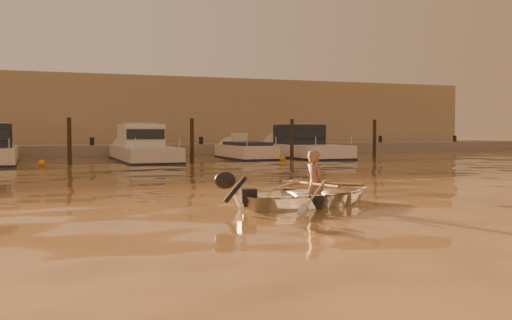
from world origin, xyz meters
name	(u,v)px	position (x,y,z in m)	size (l,w,h in m)	color
ground_plane	(357,195)	(0.00, 0.00, 0.00)	(160.00, 160.00, 0.00)	olive
dinghy	(311,195)	(-1.76, -1.13, 0.20)	(2.23, 3.12, 0.65)	silver
person	(315,185)	(-1.67, -1.11, 0.40)	(0.51, 0.34, 1.40)	#99654C
outboard_motor	(247,196)	(-3.24, -1.39, 0.28)	(0.90, 0.40, 0.70)	black
oar_port	(321,183)	(-1.52, -1.08, 0.42)	(0.06, 0.06, 2.10)	brown
oar_starboard	(313,184)	(-1.71, -1.12, 0.42)	(0.06, 0.06, 2.10)	brown
moored_boat_2	(143,148)	(-2.00, 16.00, 0.62)	(2.34, 7.81, 1.75)	beige
moored_boat_3	(245,154)	(3.21, 16.00, 0.22)	(1.85, 5.42, 0.95)	beige
moored_boat_4	(304,146)	(6.56, 16.00, 0.62)	(2.45, 7.47, 1.75)	silver
piling_1	(69,144)	(-5.50, 13.80, 0.90)	(0.18, 0.18, 2.20)	#2D2319
piling_2	(192,143)	(-0.20, 13.80, 0.90)	(0.18, 0.18, 2.20)	#2D2319
piling_3	(292,142)	(4.80, 13.80, 0.90)	(0.18, 0.18, 2.20)	#2D2319
piling_4	(374,141)	(9.50, 13.80, 0.90)	(0.18, 0.18, 2.20)	#2D2319
fender_b	(42,163)	(-6.60, 13.87, 0.10)	(0.30, 0.30, 0.30)	orange
fender_c	(148,162)	(-2.38, 12.80, 0.10)	(0.30, 0.30, 0.30)	silver
fender_d	(282,159)	(4.11, 13.37, 0.10)	(0.30, 0.30, 0.30)	orange
fender_e	(347,158)	(7.60, 13.34, 0.10)	(0.30, 0.30, 0.30)	silver
quay	(161,153)	(0.00, 21.50, 0.15)	(52.00, 4.00, 1.00)	gray
waterfront_building	(143,116)	(0.00, 27.00, 2.40)	(46.00, 7.00, 4.80)	#9E8466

